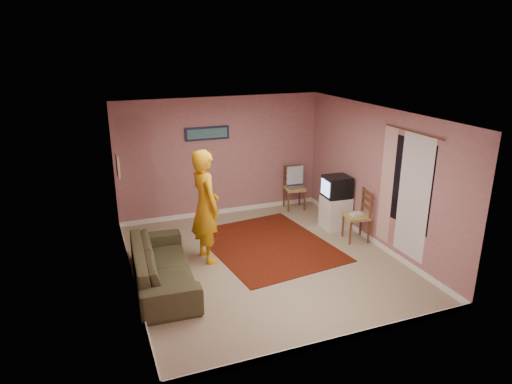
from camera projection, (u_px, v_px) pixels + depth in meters
name	position (u px, v px, depth m)	size (l,w,h in m)	color
ground	(264.00, 261.00, 8.08)	(5.00, 5.00, 0.00)	tan
wall_back	(221.00, 157.00, 9.88)	(4.50, 0.02, 2.60)	#AA7070
wall_front	(342.00, 253.00, 5.45)	(4.50, 0.02, 2.60)	#AA7070
wall_left	(127.00, 208.00, 6.90)	(0.02, 5.00, 2.60)	#AA7070
wall_right	(377.00, 177.00, 8.43)	(0.02, 5.00, 2.60)	#AA7070
ceiling	(265.00, 114.00, 7.25)	(4.50, 5.00, 0.02)	white
baseboard_back	(223.00, 211.00, 10.27)	(4.50, 0.02, 0.10)	white
baseboard_front	(336.00, 340.00, 5.86)	(4.50, 0.02, 0.10)	white
baseboard_left	(134.00, 281.00, 7.30)	(0.02, 5.00, 0.10)	white
baseboard_right	(371.00, 239.00, 8.82)	(0.02, 5.00, 0.10)	white
window	(409.00, 183.00, 7.58)	(0.01, 1.10, 1.50)	black
curtain_sheer	(413.00, 197.00, 7.51)	(0.01, 0.75, 2.10)	silver
curtain_floral	(387.00, 186.00, 8.12)	(0.01, 0.35, 2.10)	white
curtain_rod	(413.00, 132.00, 7.29)	(0.02, 0.02, 1.40)	brown
picture_back	(207.00, 133.00, 9.57)	(0.95, 0.04, 0.28)	#131634
picture_left	(118.00, 166.00, 8.25)	(0.04, 0.38, 0.42)	beige
area_rug	(268.00, 245.00, 8.68)	(2.12, 2.64, 0.01)	black
tv_cabinet	(335.00, 212.00, 9.42)	(0.53, 0.48, 0.67)	white
crt_tv	(337.00, 187.00, 9.24)	(0.54, 0.48, 0.44)	black
chair_a	(295.00, 183.00, 10.39)	(0.50, 0.48, 0.54)	tan
dvd_player	(295.00, 186.00, 10.41)	(0.35, 0.25, 0.06)	#A5A5AA
blue_throw	(295.00, 175.00, 10.33)	(0.39, 0.05, 0.41)	#7EA9CE
chair_b	(357.00, 210.00, 8.73)	(0.51, 0.53, 0.55)	tan
game_console	(357.00, 214.00, 8.76)	(0.23, 0.16, 0.05)	silver
sofa	(163.00, 265.00, 7.21)	(2.24, 0.88, 0.65)	#4A472D
person	(205.00, 206.00, 7.84)	(0.73, 0.48, 2.00)	orange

